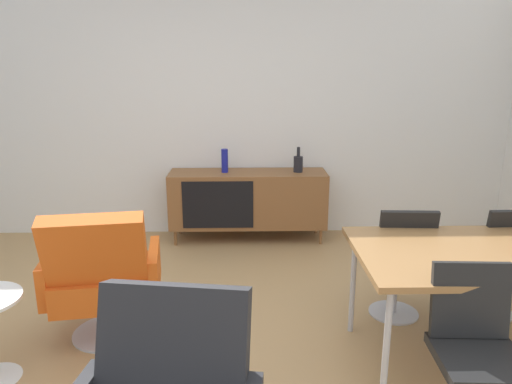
% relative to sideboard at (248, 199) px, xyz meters
% --- Properties ---
extents(ground_plane, '(8.32, 8.32, 0.00)m').
position_rel_sideboard_xyz_m(ground_plane, '(-0.38, -2.30, -0.44)').
color(ground_plane, tan).
extents(wall_back, '(6.80, 0.12, 2.80)m').
position_rel_sideboard_xyz_m(wall_back, '(-0.38, 0.30, 0.96)').
color(wall_back, white).
rests_on(wall_back, ground_plane).
extents(sideboard, '(1.60, 0.45, 0.72)m').
position_rel_sideboard_xyz_m(sideboard, '(0.00, 0.00, 0.00)').
color(sideboard, brown).
rests_on(sideboard, ground_plane).
extents(vase_cobalt, '(0.09, 0.09, 0.26)m').
position_rel_sideboard_xyz_m(vase_cobalt, '(0.51, 0.00, 0.37)').
color(vase_cobalt, black).
rests_on(vase_cobalt, sideboard).
extents(vase_sculptural_dark, '(0.07, 0.07, 0.24)m').
position_rel_sideboard_xyz_m(vase_sculptural_dark, '(-0.23, 0.00, 0.40)').
color(vase_sculptural_dark, navy).
rests_on(vase_sculptural_dark, sideboard).
extents(dining_table, '(1.60, 0.90, 0.74)m').
position_rel_sideboard_xyz_m(dining_table, '(1.42, -2.21, 0.26)').
color(dining_table, olive).
rests_on(dining_table, ground_plane).
extents(dining_chair_back_left, '(0.42, 0.45, 0.86)m').
position_rel_sideboard_xyz_m(dining_chair_back_left, '(1.06, -1.65, 0.03)').
color(dining_chair_back_left, black).
rests_on(dining_chair_back_left, ground_plane).
extents(dining_chair_front_left, '(0.42, 0.44, 0.86)m').
position_rel_sideboard_xyz_m(dining_chair_front_left, '(1.07, -2.77, 0.03)').
color(dining_chair_front_left, black).
rests_on(dining_chair_front_left, ground_plane).
extents(dining_chair_back_right, '(0.41, 0.43, 0.86)m').
position_rel_sideboard_xyz_m(dining_chair_back_right, '(1.77, -1.65, 0.03)').
color(dining_chair_back_right, black).
rests_on(dining_chair_back_right, ground_plane).
extents(lounge_chair_red, '(0.78, 0.73, 0.95)m').
position_rel_sideboard_xyz_m(lounge_chair_red, '(-0.95, -1.89, 0.03)').
color(lounge_chair_red, '#D85919').
rests_on(lounge_chair_red, ground_plane).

